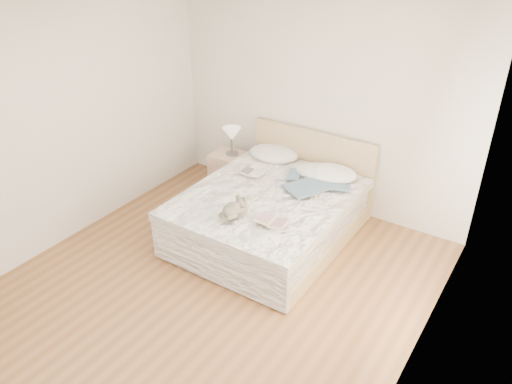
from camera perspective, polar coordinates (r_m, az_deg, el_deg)
floor at (r=5.24m, az=-5.27°, el=-11.04°), size 4.00×4.50×0.00m
ceiling at (r=4.06m, az=-7.09°, el=19.47°), size 4.00×4.50×0.00m
wall_back at (r=6.25m, az=7.12°, el=10.08°), size 4.00×0.02×2.70m
wall_left at (r=5.87m, az=-21.59°, el=6.96°), size 0.02×4.50×2.70m
wall_right at (r=3.72m, az=18.91°, el=-5.56°), size 0.02×4.50×2.70m
window at (r=3.92m, az=20.21°, el=-2.16°), size 0.02×1.30×1.10m
bed at (r=5.85m, az=1.78°, el=-2.44°), size 1.72×2.14×1.00m
nightstand at (r=6.82m, az=-3.06°, el=2.21°), size 0.47×0.43×0.56m
table_lamp at (r=6.59m, az=-2.78°, el=6.47°), size 0.31×0.31×0.38m
pillow_left at (r=6.52m, az=2.01°, el=4.39°), size 0.71×0.54×0.20m
pillow_middle at (r=6.09m, az=7.17°, el=2.31°), size 0.63×0.51×0.16m
pillow_right at (r=6.07m, az=8.53°, el=2.11°), size 0.73×0.60×0.19m
blouse at (r=5.77m, az=6.04°, el=0.65°), size 0.78×0.80×0.02m
photo_book at (r=6.04m, az=-0.42°, el=2.21°), size 0.30×0.21×0.02m
childrens_book at (r=5.10m, az=1.89°, el=-3.34°), size 0.36×0.27×0.02m
teddy_bear at (r=5.18m, az=-2.80°, el=-2.56°), size 0.23×0.31×0.16m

